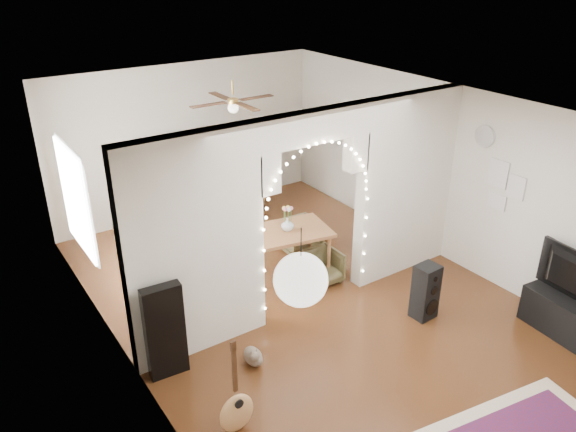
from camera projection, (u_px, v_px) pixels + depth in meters
floor at (311, 302)px, 7.76m from camera, size 7.50×7.50×0.00m
ceiling at (315, 110)px, 6.61m from camera, size 5.00×7.50×0.02m
wall_back at (187, 140)px, 9.99m from camera, size 5.00×0.02×2.70m
wall_left at (122, 270)px, 5.92m from camera, size 0.02×7.50×2.70m
wall_right at (446, 174)px, 8.46m from camera, size 0.02×7.50×2.70m
divider_wall at (313, 208)px, 7.15m from camera, size 5.00×0.20×2.70m
fairy_lights at (319, 203)px, 7.00m from camera, size 1.64×0.04×1.60m
window at (75, 200)px, 7.21m from camera, size 0.04×1.20×1.40m
wall_clock at (485, 136)px, 7.68m from camera, size 0.03×0.31×0.31m
picture_frames at (503, 186)px, 7.63m from camera, size 0.02×0.50×0.70m
paper_lantern at (301, 280)px, 4.04m from camera, size 0.40×0.40×0.40m
ceiling_fan at (233, 101)px, 8.23m from camera, size 1.10×1.10×0.30m
guitar_case at (165, 331)px, 6.21m from camera, size 0.45×0.18×1.16m
acoustic_guitar at (236, 399)px, 5.51m from camera, size 0.39×0.17×0.94m
tabby_cat at (253, 356)px, 6.53m from camera, size 0.30×0.44×0.30m
floor_speaker at (426, 292)px, 7.29m from camera, size 0.31×0.28×0.77m
media_console at (563, 316)px, 7.03m from camera, size 0.49×1.03×0.50m
tv at (573, 278)px, 6.79m from camera, size 0.24×1.08×0.62m
bookcase at (215, 187)px, 9.48m from camera, size 1.57×0.60×1.57m
dining_table at (287, 235)px, 8.10m from camera, size 1.33×1.01×0.76m
flower_vase at (287, 224)px, 8.03m from camera, size 0.21×0.21×0.19m
dining_chair_left at (321, 267)px, 8.15m from camera, size 0.53×0.54×0.48m
dining_chair_right at (300, 237)px, 8.94m from camera, size 0.61×0.63×0.54m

